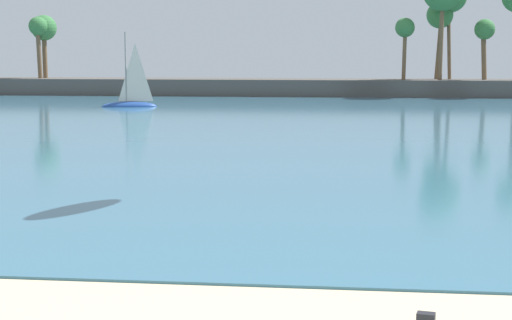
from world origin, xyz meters
name	(u,v)px	position (x,y,z in m)	size (l,w,h in m)	color
sea	(334,106)	(0.00, 62.49, 0.03)	(220.00, 112.16, 0.06)	#386B84
palm_headland	(354,67)	(1.69, 78.57, 3.08)	(117.72, 6.74, 12.89)	#514C47
sailboat_far_left	(130,100)	(-17.08, 59.09, 0.67)	(4.85, 2.50, 6.75)	#234793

